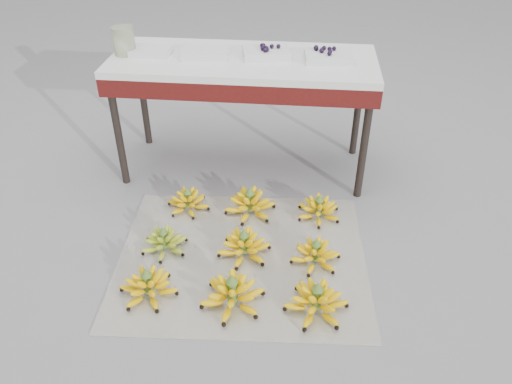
# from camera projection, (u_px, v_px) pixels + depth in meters

# --- Properties ---
(ground) EXTENTS (60.00, 60.00, 0.00)m
(ground) POSITION_uv_depth(u_px,v_px,m) (230.00, 261.00, 2.53)
(ground) COLOR slate
(ground) RESTS_ON ground
(newspaper_mat) EXTENTS (1.31, 1.12, 0.01)m
(newspaper_mat) POSITION_uv_depth(u_px,v_px,m) (242.00, 257.00, 2.55)
(newspaper_mat) COLOR white
(newspaper_mat) RESTS_ON ground
(bunch_front_left) EXTENTS (0.33, 0.33, 0.16)m
(bunch_front_left) POSITION_uv_depth(u_px,v_px,m) (148.00, 286.00, 2.30)
(bunch_front_left) COLOR #FFCF00
(bunch_front_left) RESTS_ON newspaper_mat
(bunch_front_center) EXTENTS (0.38, 0.38, 0.18)m
(bunch_front_center) POSITION_uv_depth(u_px,v_px,m) (232.00, 294.00, 2.25)
(bunch_front_center) COLOR #FFCF00
(bunch_front_center) RESTS_ON newspaper_mat
(bunch_front_right) EXTENTS (0.35, 0.35, 0.17)m
(bunch_front_right) POSITION_uv_depth(u_px,v_px,m) (316.00, 301.00, 2.22)
(bunch_front_right) COLOR #FFCF00
(bunch_front_right) RESTS_ON newspaper_mat
(bunch_mid_left) EXTENTS (0.30, 0.30, 0.15)m
(bunch_mid_left) POSITION_uv_depth(u_px,v_px,m) (164.00, 242.00, 2.57)
(bunch_mid_left) COLOR olive
(bunch_mid_left) RESTS_ON newspaper_mat
(bunch_mid_center) EXTENTS (0.31, 0.31, 0.17)m
(bunch_mid_center) POSITION_uv_depth(u_px,v_px,m) (244.00, 246.00, 2.53)
(bunch_mid_center) COLOR #FFCF00
(bunch_mid_center) RESTS_ON newspaper_mat
(bunch_mid_right) EXTENTS (0.30, 0.30, 0.15)m
(bunch_mid_right) POSITION_uv_depth(u_px,v_px,m) (316.00, 254.00, 2.48)
(bunch_mid_right) COLOR #FFCF00
(bunch_mid_right) RESTS_ON newspaper_mat
(bunch_back_left) EXTENTS (0.28, 0.28, 0.15)m
(bunch_back_left) POSITION_uv_depth(u_px,v_px,m) (188.00, 202.00, 2.85)
(bunch_back_left) COLOR #FFCF00
(bunch_back_left) RESTS_ON newspaper_mat
(bunch_back_center) EXTENTS (0.31, 0.31, 0.17)m
(bunch_back_center) POSITION_uv_depth(u_px,v_px,m) (250.00, 204.00, 2.82)
(bunch_back_center) COLOR #FFCF00
(bunch_back_center) RESTS_ON newspaper_mat
(bunch_back_right) EXTENTS (0.30, 0.30, 0.15)m
(bunch_back_right) POSITION_uv_depth(u_px,v_px,m) (319.00, 209.00, 2.79)
(bunch_back_right) COLOR #FFCF00
(bunch_back_right) RESTS_ON newspaper_mat
(vendor_table) EXTENTS (1.53, 0.61, 0.73)m
(vendor_table) POSITION_uv_depth(u_px,v_px,m) (243.00, 72.00, 2.90)
(vendor_table) COLOR black
(vendor_table) RESTS_ON ground
(tray_far_left) EXTENTS (0.23, 0.17, 0.04)m
(tray_far_left) POSITION_uv_depth(u_px,v_px,m) (151.00, 51.00, 2.89)
(tray_far_left) COLOR silver
(tray_far_left) RESTS_ON vendor_table
(tray_left) EXTENTS (0.28, 0.22, 0.04)m
(tray_left) POSITION_uv_depth(u_px,v_px,m) (205.00, 52.00, 2.86)
(tray_left) COLOR silver
(tray_left) RESTS_ON vendor_table
(tray_right) EXTENTS (0.29, 0.24, 0.07)m
(tray_right) POSITION_uv_depth(u_px,v_px,m) (266.00, 52.00, 2.85)
(tray_right) COLOR silver
(tray_right) RESTS_ON vendor_table
(tray_far_right) EXTENTS (0.28, 0.21, 0.07)m
(tray_far_right) POSITION_uv_depth(u_px,v_px,m) (328.00, 56.00, 2.81)
(tray_far_right) COLOR silver
(tray_far_right) RESTS_ON vendor_table
(glass_jar) EXTENTS (0.14, 0.14, 0.16)m
(glass_jar) POSITION_uv_depth(u_px,v_px,m) (124.00, 41.00, 2.85)
(glass_jar) COLOR beige
(glass_jar) RESTS_ON vendor_table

